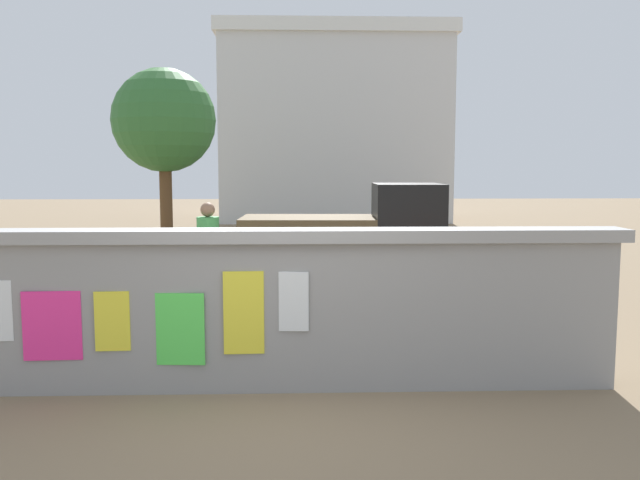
% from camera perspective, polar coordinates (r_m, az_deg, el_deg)
% --- Properties ---
extents(ground, '(60.00, 60.00, 0.00)m').
position_cam_1_polar(ground, '(14.47, -2.53, -2.25)').
color(ground, '#7A664C').
extents(poster_wall, '(6.64, 0.42, 1.56)m').
position_cam_1_polar(poster_wall, '(6.45, -3.31, -5.79)').
color(poster_wall, gray).
rests_on(poster_wall, ground).
extents(auto_rickshaw_truck, '(3.66, 1.64, 1.85)m').
position_cam_1_polar(auto_rickshaw_truck, '(12.06, 2.80, 0.33)').
color(auto_rickshaw_truck, black).
rests_on(auto_rickshaw_truck, ground).
extents(motorcycle, '(1.90, 0.56, 0.87)m').
position_cam_1_polar(motorcycle, '(9.05, 12.90, -4.63)').
color(motorcycle, black).
rests_on(motorcycle, ground).
extents(bicycle_near, '(1.71, 0.44, 0.95)m').
position_cam_1_polar(bicycle_near, '(8.93, -13.88, -5.45)').
color(bicycle_near, black).
rests_on(bicycle_near, ground).
extents(bicycle_far, '(1.69, 0.48, 0.95)m').
position_cam_1_polar(bicycle_far, '(8.70, -0.91, -5.58)').
color(bicycle_far, black).
rests_on(bicycle_far, ground).
extents(person_walking, '(0.43, 0.43, 1.62)m').
position_cam_1_polar(person_walking, '(10.21, -9.55, -0.35)').
color(person_walking, '#D83F72').
rests_on(person_walking, ground).
extents(tree_roadside, '(2.65, 2.65, 4.66)m').
position_cam_1_polar(tree_roadside, '(17.72, -13.22, 9.87)').
color(tree_roadside, brown).
rests_on(tree_roadside, ground).
extents(building_background, '(9.10, 4.94, 7.56)m').
position_cam_1_polar(building_background, '(27.22, 1.18, 9.79)').
color(building_background, silver).
rests_on(building_background, ground).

